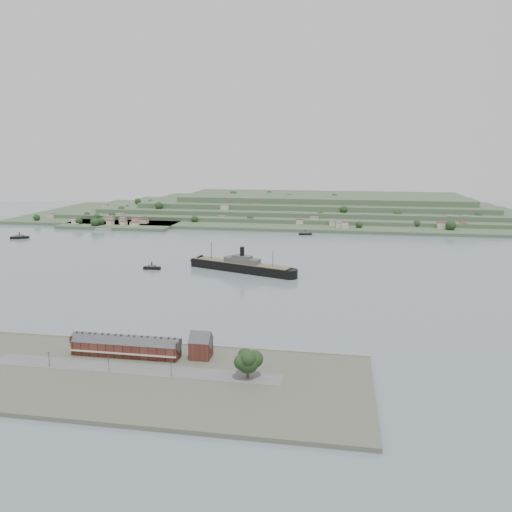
% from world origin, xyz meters
% --- Properties ---
extents(ground, '(1400.00, 1400.00, 0.00)m').
position_xyz_m(ground, '(0.00, 0.00, 0.00)').
color(ground, slate).
rests_on(ground, ground).
extents(near_shore, '(220.00, 80.00, 2.60)m').
position_xyz_m(near_shore, '(0.00, -186.75, 1.01)').
color(near_shore, '#4C5142').
rests_on(near_shore, ground).
extents(terrace_row, '(55.60, 9.80, 11.07)m').
position_xyz_m(terrace_row, '(-10.00, -168.02, 6.84)').
color(terrace_row, '#481E19').
rests_on(terrace_row, ground).
extents(gabled_building, '(10.40, 10.18, 14.09)m').
position_xyz_m(gabled_building, '(27.50, -164.00, 8.19)').
color(gabled_building, '#481E19').
rests_on(gabled_building, ground).
extents(far_peninsula, '(760.00, 309.00, 30.00)m').
position_xyz_m(far_peninsula, '(27.91, 393.10, 11.88)').
color(far_peninsula, '#3B5438').
rests_on(far_peninsula, ground).
extents(steamship, '(103.40, 46.34, 25.75)m').
position_xyz_m(steamship, '(7.73, 21.28, 4.75)').
color(steamship, black).
rests_on(steamship, ground).
extents(tugboat, '(15.01, 4.46, 6.70)m').
position_xyz_m(tugboat, '(-67.13, 14.68, 1.63)').
color(tugboat, black).
rests_on(tugboat, ground).
extents(ferry_west, '(20.98, 12.39, 7.61)m').
position_xyz_m(ferry_west, '(-275.20, 132.89, 1.83)').
color(ferry_west, black).
rests_on(ferry_west, ground).
extents(ferry_east, '(16.32, 6.97, 5.93)m').
position_xyz_m(ferry_east, '(52.08, 214.82, 1.43)').
color(ferry_east, black).
rests_on(ferry_east, ground).
extents(fig_tree, '(12.74, 11.03, 14.22)m').
position_xyz_m(fig_tree, '(54.76, -183.23, 10.68)').
color(fig_tree, '#483021').
rests_on(fig_tree, ground).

